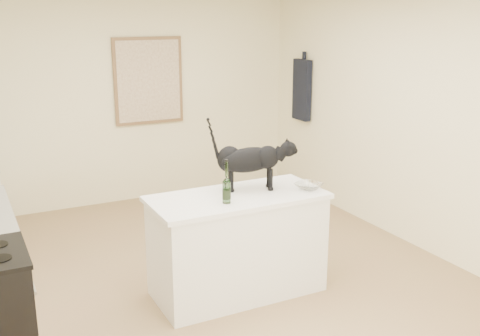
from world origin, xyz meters
name	(u,v)px	position (x,y,z in m)	size (l,w,h in m)	color
floor	(218,284)	(0.00, 0.00, 0.00)	(5.50, 5.50, 0.00)	olive
wall_back	(126,102)	(0.00, 2.75, 1.30)	(4.50, 4.50, 0.00)	#F5EDBE
wall_front	(480,274)	(0.00, -2.75, 1.30)	(4.50, 4.50, 0.00)	#F5EDBE
wall_right	(416,123)	(2.25, 0.00, 1.30)	(5.50, 5.50, 0.00)	#F5EDBE
island_base	(237,246)	(0.10, -0.20, 0.43)	(1.44, 0.67, 0.86)	white
island_top	(237,197)	(0.10, -0.20, 0.88)	(1.50, 0.70, 0.04)	white
artwork_frame	(149,81)	(0.30, 2.72, 1.55)	(0.90, 0.03, 1.10)	brown
artwork_canvas	(149,81)	(0.30, 2.70, 1.55)	(0.82, 0.00, 1.02)	beige
hanging_garment	(302,90)	(2.19, 2.05, 1.40)	(0.08, 0.34, 0.80)	black
black_cat	(249,163)	(0.26, -0.10, 1.14)	(0.68, 0.21, 0.48)	black
wine_bottle	(227,184)	(-0.07, -0.34, 1.06)	(0.07, 0.07, 0.32)	#245020
glass_bowl	(309,186)	(0.73, -0.34, 0.93)	(0.23, 0.23, 0.06)	white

